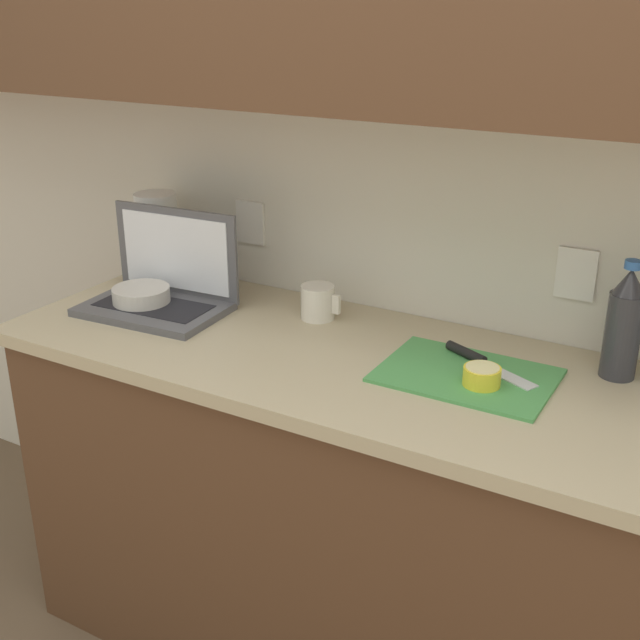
% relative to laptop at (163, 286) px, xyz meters
% --- Properties ---
extents(wall_back, '(5.20, 0.38, 2.60)m').
position_rel_laptop_xyz_m(wall_back, '(0.82, 0.21, 0.61)').
color(wall_back, silver).
rests_on(wall_back, ground_plane).
extents(counter_unit, '(2.21, 0.62, 0.89)m').
position_rel_laptop_xyz_m(counter_unit, '(0.84, -0.03, -0.49)').
color(counter_unit, brown).
rests_on(counter_unit, ground_plane).
extents(laptop, '(0.39, 0.26, 0.25)m').
position_rel_laptop_xyz_m(laptop, '(0.00, 0.00, 0.00)').
color(laptop, '#515156').
rests_on(laptop, counter_unit).
extents(cutting_board, '(0.37, 0.27, 0.01)m').
position_rel_laptop_xyz_m(cutting_board, '(0.84, -0.00, -0.06)').
color(cutting_board, '#4C9E51').
rests_on(cutting_board, counter_unit).
extents(knife, '(0.24, 0.13, 0.02)m').
position_rel_laptop_xyz_m(knife, '(0.84, 0.07, -0.04)').
color(knife, silver).
rests_on(knife, cutting_board).
extents(lemon_half_cut, '(0.08, 0.08, 0.04)m').
position_rel_laptop_xyz_m(lemon_half_cut, '(0.89, -0.04, -0.03)').
color(lemon_half_cut, yellow).
rests_on(lemon_half_cut, cutting_board).
extents(bottle_oil_tall, '(0.08, 0.08, 0.26)m').
position_rel_laptop_xyz_m(bottle_oil_tall, '(1.13, 0.17, 0.06)').
color(bottle_oil_tall, '#333338').
rests_on(bottle_oil_tall, counter_unit).
extents(measuring_cup, '(0.11, 0.09, 0.09)m').
position_rel_laptop_xyz_m(measuring_cup, '(0.39, 0.14, -0.02)').
color(measuring_cup, silver).
rests_on(measuring_cup, counter_unit).
extents(bowl_white, '(0.15, 0.15, 0.06)m').
position_rel_laptop_xyz_m(bowl_white, '(-0.04, -0.04, -0.03)').
color(bowl_white, beige).
rests_on(bowl_white, counter_unit).
extents(paper_towel_roll, '(0.12, 0.12, 0.25)m').
position_rel_laptop_xyz_m(paper_towel_roll, '(-0.16, 0.18, 0.07)').
color(paper_towel_roll, white).
rests_on(paper_towel_roll, counter_unit).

